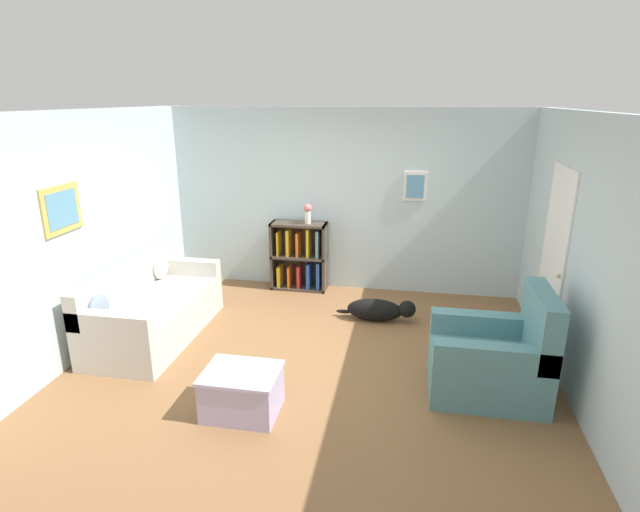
# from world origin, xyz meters

# --- Properties ---
(ground_plane) EXTENTS (14.00, 14.00, 0.00)m
(ground_plane) POSITION_xyz_m (0.00, 0.00, 0.00)
(ground_plane) COLOR brown
(wall_back) EXTENTS (5.60, 0.13, 2.60)m
(wall_back) POSITION_xyz_m (0.00, 2.25, 1.30)
(wall_back) COLOR silver
(wall_back) RESTS_ON ground_plane
(wall_left) EXTENTS (0.13, 5.00, 2.60)m
(wall_left) POSITION_xyz_m (-2.55, -0.00, 1.30)
(wall_left) COLOR silver
(wall_left) RESTS_ON ground_plane
(wall_right) EXTENTS (0.16, 5.00, 2.60)m
(wall_right) POSITION_xyz_m (2.55, 0.02, 1.29)
(wall_right) COLOR silver
(wall_right) RESTS_ON ground_plane
(couch) EXTENTS (0.90, 1.91, 0.86)m
(couch) POSITION_xyz_m (-1.98, 0.20, 0.32)
(couch) COLOR beige
(couch) RESTS_ON ground_plane
(bookshelf) EXTENTS (0.81, 0.32, 1.00)m
(bookshelf) POSITION_xyz_m (-0.60, 2.04, 0.48)
(bookshelf) COLOR #42382D
(bookshelf) RESTS_ON ground_plane
(recliner_chair) EXTENTS (1.05, 0.86, 1.05)m
(recliner_chair) POSITION_xyz_m (1.82, -0.31, 0.35)
(recliner_chair) COLOR slate
(recliner_chair) RESTS_ON ground_plane
(coffee_table) EXTENTS (0.67, 0.54, 0.41)m
(coffee_table) POSITION_xyz_m (-0.44, -1.06, 0.22)
(coffee_table) COLOR #ADA3CC
(coffee_table) RESTS_ON ground_plane
(dog) EXTENTS (1.01, 0.26, 0.29)m
(dog) POSITION_xyz_m (0.64, 1.10, 0.15)
(dog) COLOR black
(dog) RESTS_ON ground_plane
(vase) EXTENTS (0.11, 0.11, 0.28)m
(vase) POSITION_xyz_m (-0.48, 2.02, 1.16)
(vase) COLOR silver
(vase) RESTS_ON bookshelf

